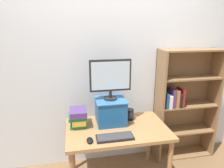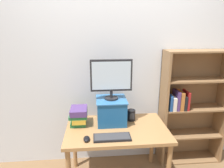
# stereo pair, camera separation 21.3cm
# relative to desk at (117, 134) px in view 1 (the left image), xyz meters

# --- Properties ---
(back_wall) EXTENTS (7.00, 0.08, 2.60)m
(back_wall) POSITION_rel_desk_xyz_m (0.00, 0.51, 0.68)
(back_wall) COLOR silver
(back_wall) RESTS_ON ground_plane
(desk) EXTENTS (1.12, 0.70, 0.70)m
(desk) POSITION_rel_desk_xyz_m (0.00, 0.00, 0.00)
(desk) COLOR #9E7042
(desk) RESTS_ON ground_plane
(bookshelf_unit) EXTENTS (0.83, 0.28, 1.51)m
(bookshelf_unit) POSITION_rel_desk_xyz_m (1.01, 0.35, 0.16)
(bookshelf_unit) COLOR olive
(bookshelf_unit) RESTS_ON ground_plane
(riser_box) EXTENTS (0.34, 0.35, 0.29)m
(riser_box) POSITION_rel_desk_xyz_m (-0.05, 0.15, 0.24)
(riser_box) COLOR #195189
(riser_box) RESTS_ON desk
(computer_monitor) EXTENTS (0.46, 0.15, 0.46)m
(computer_monitor) POSITION_rel_desk_xyz_m (-0.05, 0.15, 0.63)
(computer_monitor) COLOR black
(computer_monitor) RESTS_ON riser_box
(keyboard) EXTENTS (0.38, 0.15, 0.02)m
(keyboard) POSITION_rel_desk_xyz_m (-0.07, -0.21, 0.10)
(keyboard) COLOR black
(keyboard) RESTS_ON desk
(computer_mouse) EXTENTS (0.06, 0.10, 0.04)m
(computer_mouse) POSITION_rel_desk_xyz_m (-0.33, -0.22, 0.10)
(computer_mouse) COLOR black
(computer_mouse) RESTS_ON desk
(book_stack) EXTENTS (0.20, 0.23, 0.20)m
(book_stack) POSITION_rel_desk_xyz_m (-0.42, 0.13, 0.19)
(book_stack) COLOR #236B38
(book_stack) RESTS_ON desk
(desk_speaker) EXTENTS (0.10, 0.10, 0.13)m
(desk_speaker) POSITION_rel_desk_xyz_m (0.19, 0.17, 0.15)
(desk_speaker) COLOR black
(desk_speaker) RESTS_ON desk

